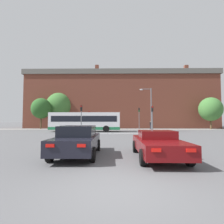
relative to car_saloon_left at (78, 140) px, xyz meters
The scene contains 17 objects.
ground_plane 4.77m from the car_saloon_left, 64.96° to the right, with size 400.00×400.00×0.00m, color #545456.
stop_line_strip 15.18m from the car_saloon_left, 82.44° to the left, with size 7.96×0.30×0.01m, color silver.
far_pavement 27.63m from the car_saloon_left, 85.86° to the left, with size 68.84×2.50×0.01m, color #A09B91.
brick_civic_building 38.55m from the car_saloon_left, 84.83° to the left, with size 46.86×13.33×16.03m.
car_saloon_left is the anchor object (origin of this frame).
car_roadster_right 3.86m from the car_saloon_left, ahead, with size 2.04×4.70×1.26m.
bus_crossing_lead 19.50m from the car_saloon_left, 98.54° to the left, with size 11.11×2.65×3.05m.
traffic_light_near_right 17.69m from the car_saloon_left, 65.86° to the left, with size 0.26×0.31×3.83m.
traffic_light_near_left 15.97m from the car_saloon_left, 100.29° to the left, with size 0.26×0.31×3.92m.
traffic_light_far_left 27.38m from the car_saloon_left, 97.11° to the left, with size 0.26×0.31×3.75m.
traffic_light_far_right 27.77m from the car_saloon_left, 75.68° to the left, with size 0.26×0.31×4.38m.
street_lamp_junction 20.75m from the car_saloon_left, 68.85° to the left, with size 1.92×0.36×6.98m.
pedestrian_waiting 29.02m from the car_saloon_left, 104.49° to the left, with size 0.27×0.43×1.83m.
pedestrian_walking_east 29.03m from the car_saloon_left, 71.42° to the left, with size 0.33×0.45×1.72m.
tree_by_building 36.03m from the car_saloon_left, 51.96° to the left, with size 4.74×4.74×6.69m.
tree_kerbside 32.16m from the car_saloon_left, 116.06° to the left, with size 4.22×4.22×6.66m.
tree_distant 34.89m from the car_saloon_left, 109.04° to the left, with size 6.39×6.39×8.55m.
Camera 1 is at (-0.16, -4.47, 1.72)m, focal length 28.00 mm.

